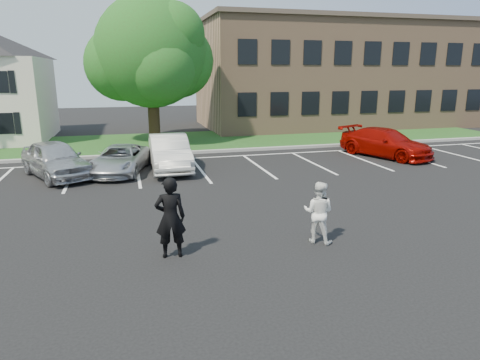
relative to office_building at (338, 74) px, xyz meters
name	(u,v)px	position (x,y,z in m)	size (l,w,h in m)	color
ground_plane	(249,231)	(-14.00, -21.99, -4.16)	(90.00, 90.00, 0.00)	black
curb	(188,152)	(-14.00, -9.99, -4.08)	(40.00, 0.30, 0.15)	gray
grass_strip	(179,142)	(-14.00, -5.99, -4.12)	(44.00, 8.00, 0.08)	#1E3E14
stall_lines	(225,164)	(-12.60, -13.04, -4.15)	(34.00, 5.36, 0.01)	white
office_building	(338,74)	(0.00, 0.00, 0.00)	(22.40, 10.40, 8.30)	#A37C5D
tree	(152,54)	(-15.37, -5.84, 1.19)	(7.80, 7.20, 8.80)	black
man_black_suit	(170,218)	(-16.31, -23.14, -3.15)	(0.73, 0.48, 2.01)	black
man_white_shirt	(318,212)	(-12.47, -23.22, -3.33)	(0.80, 0.63, 1.65)	white
car_silver_west	(55,159)	(-20.17, -13.74, -3.38)	(1.83, 4.54, 1.55)	#BCBCC1
car_silver_minivan	(120,159)	(-17.53, -13.65, -3.55)	(2.00, 4.35, 1.21)	#B5B7BE
car_white_sedan	(170,152)	(-15.33, -13.52, -3.37)	(1.66, 4.76, 1.57)	silver
car_red_compact	(386,143)	(-4.02, -13.44, -3.43)	(2.05, 5.05, 1.46)	#960903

